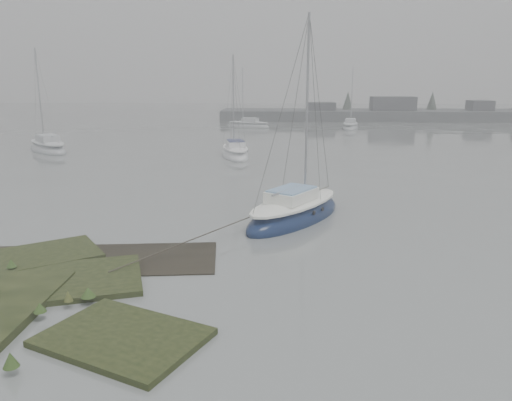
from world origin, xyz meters
name	(u,v)px	position (x,y,z in m)	size (l,w,h in m)	color
ground	(229,151)	(0.00, 30.00, 0.00)	(160.00, 160.00, 0.00)	slate
far_shoreline	(439,114)	(26.84, 61.90, 0.85)	(60.00, 8.00, 4.15)	#4C4F51
sailboat_main	(295,213)	(4.70, 9.63, 0.28)	(5.23, 6.48, 8.99)	#0D1A3D
sailboat_white	(235,153)	(0.76, 26.92, 0.25)	(3.07, 6.03, 8.12)	white
sailboat_far_a	(48,148)	(-14.71, 28.99, 0.27)	(5.69, 6.02, 8.81)	#A3A7AD
sailboat_far_b	(350,127)	(12.50, 48.88, 0.24)	(2.73, 5.67, 7.68)	silver
sailboat_far_c	(248,126)	(0.42, 49.79, 0.24)	(5.67, 3.50, 7.61)	#A5A9AD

